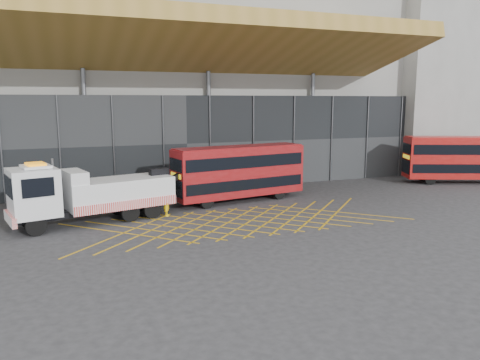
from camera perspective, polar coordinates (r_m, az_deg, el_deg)
name	(u,v)px	position (r m, az deg, el deg)	size (l,w,h in m)	color
ground_plane	(203,225)	(28.98, -4.50, -5.51)	(120.00, 120.00, 0.00)	#28282A
road_markings	(240,221)	(29.73, -0.04, -5.08)	(21.56, 7.16, 0.01)	#C39112
construction_building	(166,86)	(46.31, -8.96, 11.29)	(55.00, 23.97, 18.00)	gray
east_building	(432,79)	(58.59, 22.37, 11.33)	(15.00, 12.00, 20.00)	gray
recovery_truck	(89,193)	(30.52, -17.93, -1.55)	(11.70, 5.01, 4.08)	black
bus_towed	(239,171)	(35.33, -0.10, 1.13)	(10.56, 4.04, 4.20)	maroon
bus_second	(464,157)	(47.96, 25.61, 2.51)	(10.66, 6.29, 4.30)	#9E0F0C
worker	(167,203)	(31.34, -8.91, -2.75)	(0.65, 0.43, 1.79)	yellow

